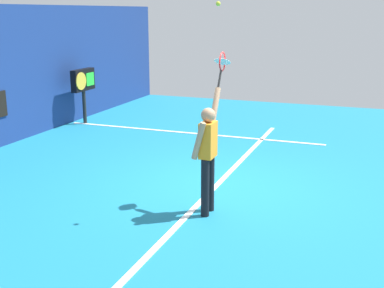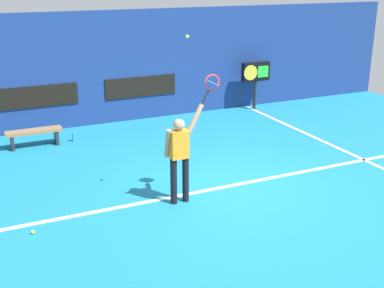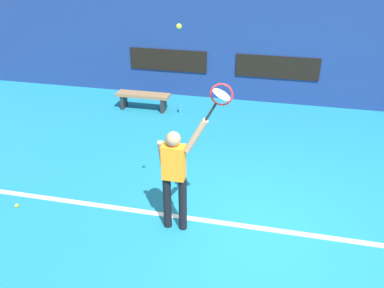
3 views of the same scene
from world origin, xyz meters
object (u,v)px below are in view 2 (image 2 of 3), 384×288
Objects in this scene: tennis_ball at (187,37)px; scoreboard_clock at (256,73)px; spare_ball at (33,232)px; tennis_player at (180,153)px; water_bottle at (74,137)px; tennis_racket at (211,84)px; court_bench at (34,134)px.

scoreboard_clock is at bearing 48.45° from tennis_ball.
scoreboard_clock is 22.68× the size of spare_ball.
spare_ball is at bearing -144.85° from scoreboard_clock.
tennis_player is 8.10× the size of water_bottle.
tennis_racket is at bearing -68.97° from water_bottle.
tennis_ball is 0.28× the size of water_bottle.
tennis_racket is at bearing -58.96° from court_bench.
tennis_player is 7.31m from scoreboard_clock.
spare_ball is (-2.93, -0.01, -3.16)m from tennis_ball.
tennis_ball is (0.12, -0.10, 2.19)m from tennis_player.
scoreboard_clock is 1.10× the size of court_bench.
tennis_ball is at bearing -170.16° from tennis_racket.
tennis_racket reaches higher than water_bottle.
water_bottle is (-6.06, -0.80, -1.06)m from scoreboard_clock.
water_bottle is 3.53× the size of spare_ball.
tennis_racket is at bearing -0.37° from tennis_player.
tennis_player is at bearing 179.63° from tennis_racket.
court_bench reaches higher than water_bottle.
water_bottle is at bearing -172.46° from scoreboard_clock.
scoreboard_clock is (4.84, 5.46, -2.01)m from tennis_ball.
tennis_player is 28.58× the size of tennis_ball.
water_bottle is at bearing 69.96° from spare_ball.
tennis_player is at bearing -65.36° from court_bench.
tennis_player reaches higher than spare_ball.
tennis_ball is (-0.53, -0.09, 0.91)m from tennis_racket.
tennis_ball is 0.04× the size of scoreboard_clock.
water_bottle is at bearing 103.56° from tennis_player.
tennis_ball is 4.31m from spare_ball.
tennis_ball is at bearing -37.76° from tennis_player.
spare_ball is at bearing -179.85° from tennis_ball.
court_bench is (-2.09, 4.56, -0.67)m from tennis_player.
court_bench is 1.02m from water_bottle.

